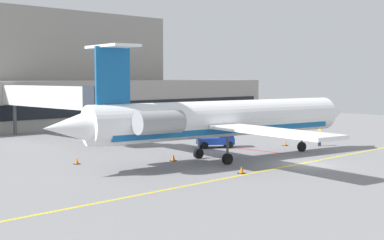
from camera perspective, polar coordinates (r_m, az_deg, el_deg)
The scene contains 12 objects.
ground at distance 45.70m, azimuth 11.96°, elevation -4.62°, with size 120.00×120.00×0.11m.
terminal_building at distance 86.73m, azimuth -13.21°, elevation 3.61°, with size 75.04×17.59×17.07m.
jet_bridge_west at distance 62.67m, azimuth -14.08°, elevation 2.28°, with size 2.40×20.18×6.23m.
regional_jet at distance 46.54m, azimuth 2.83°, elevation 0.07°, with size 31.28×25.99×9.43m.
baggage_tug at distance 61.86m, azimuth -6.23°, elevation -1.23°, with size 3.20×2.25×2.22m.
pushback_tractor at distance 55.59m, azimuth 2.79°, elevation -1.85°, with size 4.01×3.56×2.16m.
fuel_tank at distance 74.58m, azimuth 2.23°, elevation 0.03°, with size 7.39×2.57×2.37m.
marshaller at distance 58.13m, azimuth 13.07°, elevation -1.70°, with size 0.39×0.80×1.91m.
safety_cone_alpha at distance 40.80m, azimuth 5.15°, elevation -5.20°, with size 0.47×0.47×0.55m.
safety_cone_bravo at distance 46.72m, azimuth -1.95°, elevation -3.96°, with size 0.47×0.47×0.55m.
safety_cone_charlie at distance 57.85m, azimuth 9.63°, elevation -2.39°, with size 0.47×0.47×0.55m.
safety_cone_delta at distance 45.94m, azimuth -11.85°, elevation -4.19°, with size 0.47×0.47×0.55m.
Camera 1 is at (-37.78, -24.70, 7.07)m, focal length 51.48 mm.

